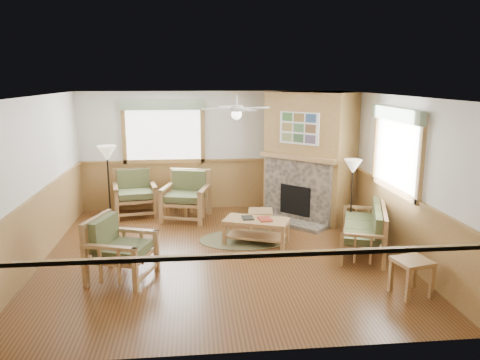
{
  "coord_description": "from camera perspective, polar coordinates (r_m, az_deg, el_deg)",
  "views": [
    {
      "loc": [
        -0.45,
        -7.64,
        2.98
      ],
      "look_at": [
        0.4,
        0.7,
        1.15
      ],
      "focal_mm": 35.0,
      "sensor_mm": 36.0,
      "label": 1
    }
  ],
  "objects": [
    {
      "name": "armchair_back_left",
      "position": [
        10.57,
        -12.7,
        -1.58
      ],
      "size": [
        1.03,
        1.03,
        0.99
      ],
      "primitive_type": null,
      "rotation": [
        0.0,
        0.0,
        0.19
      ],
      "color": "#A1794B",
      "rests_on": "floor"
    },
    {
      "name": "wall_left",
      "position": [
        8.22,
        -23.76,
        -0.19
      ],
      "size": [
        0.02,
        6.0,
        2.7
      ],
      "primitive_type": "cube",
      "color": "white",
      "rests_on": "floor"
    },
    {
      "name": "wall_right",
      "position": [
        8.54,
        18.13,
        0.69
      ],
      "size": [
        0.02,
        6.0,
        2.7
      ],
      "primitive_type": "cube",
      "color": "white",
      "rests_on": "floor"
    },
    {
      "name": "wall_back",
      "position": [
        10.78,
        -3.36,
        3.59
      ],
      "size": [
        6.0,
        0.02,
        2.7
      ],
      "primitive_type": "cube",
      "color": "white",
      "rests_on": "floor"
    },
    {
      "name": "floor_lamp_left",
      "position": [
        9.79,
        -15.68,
        -0.78
      ],
      "size": [
        0.4,
        0.4,
        1.68
      ],
      "primitive_type": null,
      "rotation": [
        0.0,
        0.0,
        0.04
      ],
      "color": "black",
      "rests_on": "floor"
    },
    {
      "name": "wall_front",
      "position": [
        4.94,
        -0.27,
        -6.97
      ],
      "size": [
        6.0,
        0.02,
        2.7
      ],
      "primitive_type": "cube",
      "color": "white",
      "rests_on": "floor"
    },
    {
      "name": "armchair_left",
      "position": [
        7.3,
        -14.22,
        -8.13
      ],
      "size": [
        1.08,
        1.08,
        0.96
      ],
      "primitive_type": null,
      "rotation": [
        0.0,
        0.0,
        1.25
      ],
      "color": "#A1794B",
      "rests_on": "floor"
    },
    {
      "name": "ceiling",
      "position": [
        7.66,
        -2.49,
        10.2
      ],
      "size": [
        6.0,
        6.0,
        0.01
      ],
      "primitive_type": "cube",
      "color": "white",
      "rests_on": "floor"
    },
    {
      "name": "armchair_back_right",
      "position": [
        10.07,
        -6.65,
        -1.94
      ],
      "size": [
        1.13,
        1.13,
        1.03
      ],
      "primitive_type": null,
      "rotation": [
        0.0,
        0.0,
        -0.27
      ],
      "color": "#A1794B",
      "rests_on": "floor"
    },
    {
      "name": "window_right",
      "position": [
        8.2,
        18.99,
        8.5
      ],
      "size": [
        0.16,
        1.9,
        1.5
      ],
      "primitive_type": null,
      "color": "white",
      "rests_on": "wall_right"
    },
    {
      "name": "ceiling_fan",
      "position": [
        7.98,
        -0.43,
        10.01
      ],
      "size": [
        1.59,
        1.59,
        0.36
      ],
      "primitive_type": null,
      "rotation": [
        0.0,
        0.0,
        0.35
      ],
      "color": "white",
      "rests_on": "ceiling"
    },
    {
      "name": "wainscot",
      "position": [
        8.03,
        -2.34,
        -5.31
      ],
      "size": [
        6.0,
        6.0,
        1.1
      ],
      "primitive_type": null,
      "color": "olive",
      "rests_on": "floor"
    },
    {
      "name": "sofa",
      "position": [
        8.55,
        14.73,
        -5.64
      ],
      "size": [
        1.91,
        1.28,
        0.81
      ],
      "primitive_type": null,
      "rotation": [
        0.0,
        0.0,
        -1.92
      ],
      "color": "#A1794B",
      "rests_on": "floor"
    },
    {
      "name": "footstool",
      "position": [
        9.36,
        2.51,
        -4.94
      ],
      "size": [
        0.53,
        0.53,
        0.41
      ],
      "primitive_type": null,
      "rotation": [
        0.0,
        0.0,
        -0.14
      ],
      "color": "#A1794B",
      "rests_on": "floor"
    },
    {
      "name": "braided_rug",
      "position": [
        8.88,
        0.52,
        -7.25
      ],
      "size": [
        1.71,
        1.71,
        0.01
      ],
      "primitive_type": "cylinder",
      "rotation": [
        0.0,
        0.0,
        -0.01
      ],
      "color": "brown",
      "rests_on": "floor"
    },
    {
      "name": "coffee_table",
      "position": [
        8.63,
        1.99,
        -6.28
      ],
      "size": [
        1.28,
        0.96,
        0.46
      ],
      "primitive_type": null,
      "rotation": [
        0.0,
        0.0,
        -0.37
      ],
      "color": "#A1794B",
      "rests_on": "floor"
    },
    {
      "name": "book_red",
      "position": [
        8.52,
        3.05,
        -4.69
      ],
      "size": [
        0.25,
        0.32,
        0.03
      ],
      "primitive_type": "cube",
      "rotation": [
        0.0,
        0.0,
        0.12
      ],
      "color": "maroon",
      "rests_on": "coffee_table"
    },
    {
      "name": "end_table_chairs",
      "position": [
        10.46,
        -7.37,
        -2.85
      ],
      "size": [
        0.58,
        0.56,
        0.53
      ],
      "primitive_type": null,
      "rotation": [
        0.0,
        0.0,
        -0.28
      ],
      "color": "#A1794B",
      "rests_on": "floor"
    },
    {
      "name": "end_table_sofa",
      "position": [
        7.09,
        20.15,
        -11.06
      ],
      "size": [
        0.56,
        0.54,
        0.52
      ],
      "primitive_type": null,
      "rotation": [
        0.0,
        0.0,
        0.23
      ],
      "color": "#A1794B",
      "rests_on": "floor"
    },
    {
      "name": "book_dark",
      "position": [
        8.6,
        0.94,
        -4.55
      ],
      "size": [
        0.21,
        0.28,
        0.03
      ],
      "primitive_type": "cube",
      "rotation": [
        0.0,
        0.0,
        0.03
      ],
      "color": "black",
      "rests_on": "coffee_table"
    },
    {
      "name": "floor",
      "position": [
        8.22,
        -2.31,
        -9.0
      ],
      "size": [
        6.0,
        6.0,
        0.01
      ],
      "primitive_type": "cube",
      "color": "#593418",
      "rests_on": "ground"
    },
    {
      "name": "window_back",
      "position": [
        10.63,
        -9.45,
        9.73
      ],
      "size": [
        1.9,
        0.16,
        1.5
      ],
      "primitive_type": null,
      "color": "white",
      "rests_on": "wall_back"
    },
    {
      "name": "fireplace",
      "position": [
        10.14,
        8.55,
        2.93
      ],
      "size": [
        3.11,
        3.11,
        2.7
      ],
      "primitive_type": null,
      "rotation": [
        0.0,
        0.0,
        -0.79
      ],
      "color": "olive",
      "rests_on": "floor"
    },
    {
      "name": "floor_lamp_right",
      "position": [
        9.19,
        13.43,
        -2.1
      ],
      "size": [
        0.41,
        0.41,
        1.49
      ],
      "primitive_type": null,
      "rotation": [
        0.0,
        0.0,
        -0.23
      ],
      "color": "black",
      "rests_on": "floor"
    }
  ]
}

